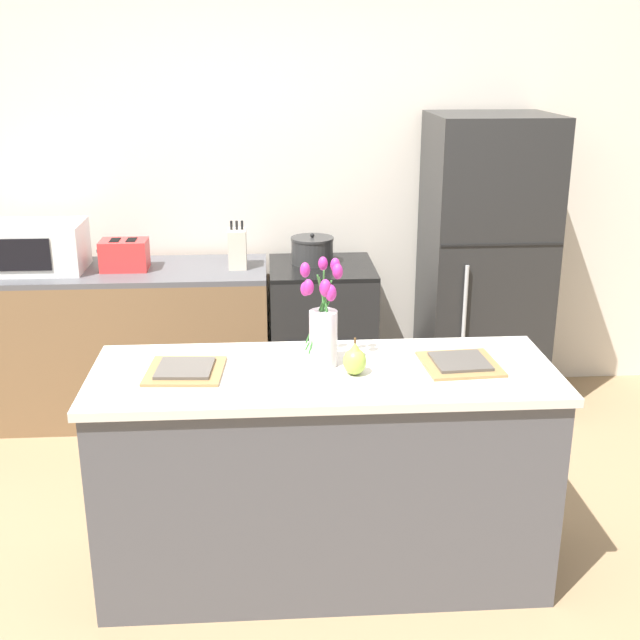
# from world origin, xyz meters

# --- Properties ---
(ground_plane) EXTENTS (10.00, 10.00, 0.00)m
(ground_plane) POSITION_xyz_m (0.00, 0.00, 0.00)
(ground_plane) COLOR #997A56
(back_wall) EXTENTS (5.20, 0.08, 2.70)m
(back_wall) POSITION_xyz_m (0.00, 2.00, 1.35)
(back_wall) COLOR silver
(back_wall) RESTS_ON ground_plane
(kitchen_island) EXTENTS (1.80, 0.66, 0.90)m
(kitchen_island) POSITION_xyz_m (0.00, 0.00, 0.45)
(kitchen_island) COLOR #4C4C51
(kitchen_island) RESTS_ON ground_plane
(back_counter) EXTENTS (1.68, 0.60, 0.89)m
(back_counter) POSITION_xyz_m (-1.06, 1.60, 0.45)
(back_counter) COLOR brown
(back_counter) RESTS_ON ground_plane
(stove_range) EXTENTS (0.60, 0.61, 0.89)m
(stove_range) POSITION_xyz_m (0.10, 1.60, 0.45)
(stove_range) COLOR black
(stove_range) RESTS_ON ground_plane
(refrigerator) EXTENTS (0.68, 0.67, 1.74)m
(refrigerator) POSITION_xyz_m (1.05, 1.60, 0.87)
(refrigerator) COLOR black
(refrigerator) RESTS_ON ground_plane
(flower_vase) EXTENTS (0.16, 0.14, 0.43)m
(flower_vase) POSITION_xyz_m (-0.00, 0.05, 1.07)
(flower_vase) COLOR silver
(flower_vase) RESTS_ON kitchen_island
(pear_figurine) EXTENTS (0.09, 0.09, 0.15)m
(pear_figurine) POSITION_xyz_m (0.11, -0.05, 0.96)
(pear_figurine) COLOR #9EBC47
(pear_figurine) RESTS_ON kitchen_island
(plate_setting_left) EXTENTS (0.31, 0.31, 0.02)m
(plate_setting_left) POSITION_xyz_m (-0.53, 0.01, 0.91)
(plate_setting_left) COLOR olive
(plate_setting_left) RESTS_ON kitchen_island
(plate_setting_right) EXTENTS (0.31, 0.31, 0.02)m
(plate_setting_right) POSITION_xyz_m (0.53, 0.01, 0.91)
(plate_setting_right) COLOR olive
(plate_setting_right) RESTS_ON kitchen_island
(toaster) EXTENTS (0.28, 0.18, 0.17)m
(toaster) POSITION_xyz_m (-1.01, 1.58, 0.98)
(toaster) COLOR red
(toaster) RESTS_ON back_counter
(cooking_pot) EXTENTS (0.25, 0.25, 0.18)m
(cooking_pot) POSITION_xyz_m (0.05, 1.66, 0.97)
(cooking_pot) COLOR #2D2D2D
(cooking_pot) RESTS_ON stove_range
(microwave) EXTENTS (0.48, 0.37, 0.27)m
(microwave) POSITION_xyz_m (-1.47, 1.60, 1.03)
(microwave) COLOR white
(microwave) RESTS_ON back_counter
(knife_block) EXTENTS (0.10, 0.14, 0.27)m
(knife_block) POSITION_xyz_m (-0.38, 1.59, 1.00)
(knife_block) COLOR beige
(knife_block) RESTS_ON back_counter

